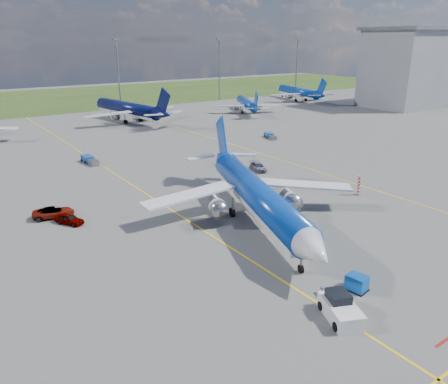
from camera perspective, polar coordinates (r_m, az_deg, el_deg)
ground at (r=46.19m, az=4.20°, el=-9.33°), size 400.00×400.00×0.00m
grass_strip at (r=184.47m, az=-26.91°, el=10.37°), size 400.00×80.00×0.01m
taxiway_lines at (r=68.15m, az=-10.40°, el=0.05°), size 60.25×160.00×0.02m
floodlight_masts at (r=146.09m, az=-21.17°, el=14.30°), size 202.20×0.50×22.70m
terminal_building at (r=172.26m, az=24.00°, el=14.69°), size 42.00×22.00×26.00m
warning_post at (r=68.20m, az=17.19°, el=0.83°), size 0.50×0.50×3.00m
bg_jet_n at (r=129.50m, az=-12.39°, el=9.02°), size 36.39×44.15×10.40m
bg_jet_ne at (r=143.24m, az=2.98°, el=10.38°), size 33.75×37.07×7.88m
bg_jet_ene at (r=173.66m, az=9.60°, el=11.71°), size 33.77×40.20×9.24m
main_airliner at (r=56.18m, az=4.27°, el=-3.92°), size 42.18×47.98×10.50m
pushback_tug at (r=38.93m, az=14.93°, el=-14.50°), size 3.88×6.23×2.11m
uld_container at (r=43.20m, az=16.94°, el=-11.28°), size 1.74×2.03×1.44m
service_car_a at (r=58.54m, az=-19.55°, el=-3.35°), size 3.36×4.13×1.32m
service_car_b at (r=61.32m, az=-21.38°, el=-2.50°), size 5.62×3.63×1.44m
service_car_c at (r=78.08m, az=4.48°, el=3.30°), size 3.13×4.96×1.34m
baggage_tug_w at (r=80.09m, az=0.48°, el=3.63°), size 2.71×4.71×1.03m
baggage_tug_c at (r=86.34m, az=-17.15°, el=3.99°), size 1.77×5.61×1.24m
baggage_tug_e at (r=104.74m, az=6.03°, el=7.29°), size 2.81×5.09×1.11m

